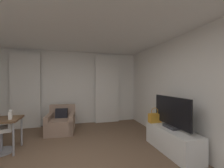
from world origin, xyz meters
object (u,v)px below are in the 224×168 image
desk_chair (3,134)px  handbag_primary (155,118)px  armchair (61,123)px  tv_console (172,140)px  tv_flatscreen (171,113)px

desk_chair → handbag_primary: (3.41, -0.46, 0.24)m
armchair → desk_chair: 1.50m
tv_console → tv_flatscreen: bearing=90.0°
desk_chair → handbag_primary: 3.45m
desk_chair → tv_flatscreen: bearing=-15.1°
tv_flatscreen → tv_console: bearing=-90.0°
tv_flatscreen → handbag_primary: tv_flatscreen is taller
armchair → handbag_primary: (2.29, -1.45, 0.36)m
desk_chair → handbag_primary: handbag_primary is taller
tv_console → desk_chair: bearing=164.6°
tv_console → tv_flatscreen: 0.58m
handbag_primary → armchair: bearing=147.7°
desk_chair → tv_flatscreen: tv_flatscreen is taller
tv_flatscreen → armchair: bearing=141.1°
armchair → tv_console: size_ratio=0.67×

